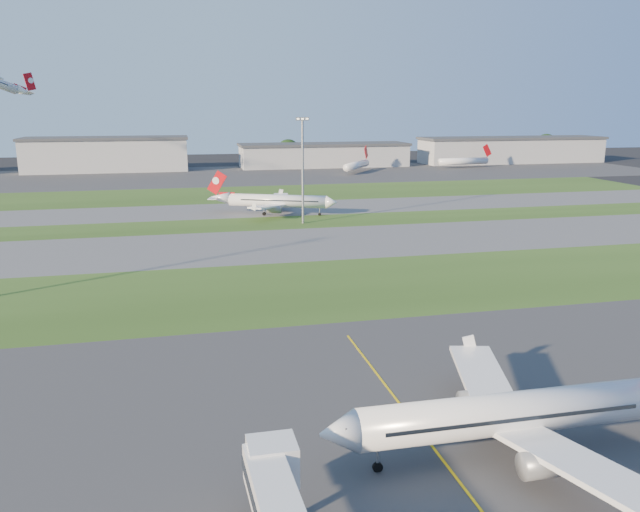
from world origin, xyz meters
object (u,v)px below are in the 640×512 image
object	(u,v)px
airliner_parked	(519,413)
mini_jet_far	(464,161)
mini_jet_near	(357,165)
light_mast_centre	(303,163)
airliner_taxiing	(276,201)

from	to	relation	value
airliner_parked	mini_jet_far	world-z (taller)	airliner_parked
mini_jet_near	light_mast_centre	size ratio (longest dim) A/B	0.94
mini_jet_near	light_mast_centre	world-z (taller)	light_mast_centre
light_mast_centre	mini_jet_far	bearing A→B (deg)	50.53
airliner_parked	airliner_taxiing	distance (m)	122.20
airliner_taxiing	light_mast_centre	size ratio (longest dim) A/B	1.20
airliner_taxiing	mini_jet_near	bearing A→B (deg)	-93.55
airliner_taxiing	mini_jet_far	size ratio (longest dim) A/B	1.08
mini_jet_near	airliner_parked	bearing A→B (deg)	-157.49
airliner_parked	light_mast_centre	size ratio (longest dim) A/B	1.31
mini_jet_far	airliner_parked	bearing A→B (deg)	-121.80
airliner_parked	mini_jet_near	bearing A→B (deg)	77.40
airliner_parked	mini_jet_far	distance (m)	255.36
airliner_parked	mini_jet_far	bearing A→B (deg)	65.72
airliner_taxiing	light_mast_centre	world-z (taller)	light_mast_centre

